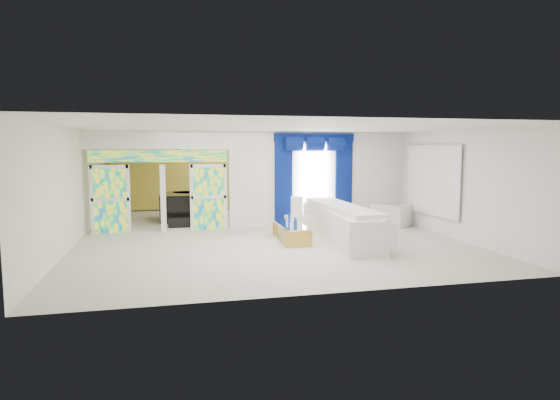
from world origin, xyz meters
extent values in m
plane|color=#B7AF9E|center=(0.00, 0.00, 0.00)|extent=(12.00, 12.00, 0.00)
cube|color=white|center=(2.15, 1.00, 1.50)|extent=(5.70, 0.18, 3.00)
cube|color=white|center=(-2.85, 1.00, 2.73)|extent=(4.30, 0.18, 0.55)
cube|color=#994C3F|center=(-4.28, 1.00, 1.00)|extent=(0.95, 0.04, 2.00)
cube|color=#994C3F|center=(-1.42, 1.00, 1.00)|extent=(0.95, 0.04, 2.00)
cube|color=#994C3F|center=(-2.85, 1.00, 2.25)|extent=(4.00, 0.05, 0.35)
cube|color=white|center=(1.90, 0.90, 1.45)|extent=(1.00, 0.02, 2.30)
cube|color=#031241|center=(0.90, 0.87, 1.40)|extent=(0.55, 0.10, 2.80)
cube|color=#031241|center=(2.90, 0.87, 1.40)|extent=(0.55, 0.10, 2.80)
cube|color=#031241|center=(1.90, 0.87, 2.82)|extent=(2.60, 0.12, 0.25)
cube|color=white|center=(4.94, -1.00, 1.55)|extent=(0.04, 2.70, 1.90)
cube|color=gold|center=(0.00, 5.90, 1.50)|extent=(9.70, 0.12, 2.90)
cube|color=silver|center=(1.95, -1.57, 0.42)|extent=(1.31, 4.50, 0.85)
cube|color=#B59038|center=(0.60, -1.27, 0.21)|extent=(0.79, 1.95, 0.42)
cube|color=white|center=(1.51, 0.40, 0.21)|extent=(1.29, 0.43, 0.43)
cylinder|color=white|center=(1.21, 0.40, 0.72)|extent=(0.36, 0.36, 0.58)
imported|color=silver|center=(4.36, 0.34, 0.37)|extent=(1.43, 1.48, 0.73)
cube|color=black|center=(-2.23, 3.25, 0.46)|extent=(1.39, 1.82, 0.92)
cube|color=black|center=(-2.23, 1.65, 0.14)|extent=(0.86, 0.33, 0.29)
cube|color=#A48452|center=(-4.58, 2.98, 0.39)|extent=(0.59, 0.55, 0.78)
sphere|color=gold|center=(-2.30, 3.40, 2.65)|extent=(0.60, 0.60, 0.60)
cylinder|color=silver|center=(0.52, -1.59, 0.49)|extent=(0.10, 0.10, 0.13)
cylinder|color=navy|center=(0.55, -1.24, 0.56)|extent=(0.08, 0.08, 0.27)
cylinder|color=#163299|center=(0.55, -1.89, 0.54)|extent=(0.09, 0.09, 0.24)
cylinder|color=silver|center=(0.59, -0.92, 0.48)|extent=(0.11, 0.11, 0.11)
camera|label=1|loc=(-2.60, -13.50, 2.48)|focal=30.39mm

